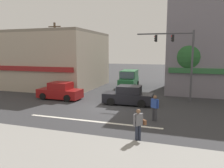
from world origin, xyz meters
name	(u,v)px	position (x,y,z in m)	size (l,w,h in m)	color
ground_plane	(109,108)	(0.00, 0.00, 0.00)	(120.00, 120.00, 0.00)	#333335
lane_marking_stripe	(91,121)	(0.00, -3.50, 0.00)	(9.00, 0.24, 0.01)	silver
sidewalk_curb	(44,155)	(0.00, -8.50, 0.08)	(40.00, 5.00, 0.16)	gray
building_left_block	(49,60)	(-10.92, 8.25, 3.36)	(12.86, 9.95, 6.73)	tan
street_tree	(188,57)	(5.88, 7.59, 3.86)	(3.58, 3.58, 5.67)	#4C3823
utility_pole_near_left	(56,57)	(-7.33, 4.23, 3.81)	(1.40, 0.22, 7.33)	brown
traffic_light_mast	(181,54)	(5.18, 4.22, 4.18)	(4.89, 0.42, 6.20)	#47474C
sedan_crossing_center	(128,96)	(1.15, 1.63, 0.71)	(4.15, 1.97, 1.58)	black
van_crossing_leftbound	(129,80)	(-0.79, 9.93, 1.01)	(2.27, 4.71, 2.11)	#1E6033
sedan_waiting_far	(60,91)	(-5.39, 1.66, 0.71)	(4.14, 1.96, 1.58)	maroon
pedestrian_foreground_with_bag	(139,123)	(3.48, -5.77, 0.95)	(0.59, 0.58, 1.67)	#232838
pedestrian_mid_crossing	(155,106)	(3.81, -2.20, 0.95)	(0.53, 0.34, 1.67)	#333338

